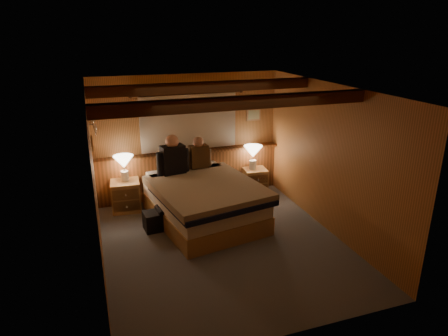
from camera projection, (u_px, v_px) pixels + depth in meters
name	position (u px, v px, depth m)	size (l,w,h in m)	color
floor	(223.00, 243.00, 6.25)	(4.20, 4.20, 0.00)	#4D535C
ceiling	(223.00, 89.00, 5.46)	(4.20, 4.20, 0.00)	#DA9D51
wall_back	(188.00, 137.00, 7.73)	(3.60, 3.60, 0.00)	#C78047
wall_left	(95.00, 186.00, 5.30)	(4.20, 4.20, 0.00)	#C78047
wall_right	(329.00, 159.00, 6.40)	(4.20, 4.20, 0.00)	#C78047
wall_front	(291.00, 239.00, 3.98)	(3.60, 3.60, 0.00)	#C78047
wainscot	(190.00, 172.00, 7.91)	(3.60, 0.23, 0.94)	brown
curtain_window	(189.00, 121.00, 7.56)	(2.18, 0.09, 1.11)	#4B2112
ceiling_beams	(220.00, 94.00, 5.62)	(3.60, 1.65, 0.16)	#4B2112
coat_rail	(94.00, 126.00, 6.58)	(0.05, 0.55, 0.24)	white
framed_print	(254.00, 115.00, 8.00)	(0.30, 0.04, 0.25)	tan
bed	(204.00, 201.00, 6.86)	(1.93, 2.34, 0.72)	#A97E48
nightstand_left	(126.00, 196.00, 7.32)	(0.54, 0.50, 0.56)	#A97E48
nightstand_right	(255.00, 181.00, 8.14)	(0.49, 0.45, 0.50)	#A97E48
lamp_left	(124.00, 163.00, 7.17)	(0.36, 0.36, 0.47)	white
lamp_right	(253.00, 153.00, 7.96)	(0.37, 0.37, 0.48)	white
person_left	(173.00, 158.00, 7.10)	(0.60, 0.31, 0.74)	black
person_right	(198.00, 155.00, 7.42)	(0.51, 0.24, 0.62)	#47321C
duffel_bag	(160.00, 220.00, 6.67)	(0.55, 0.36, 0.38)	black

